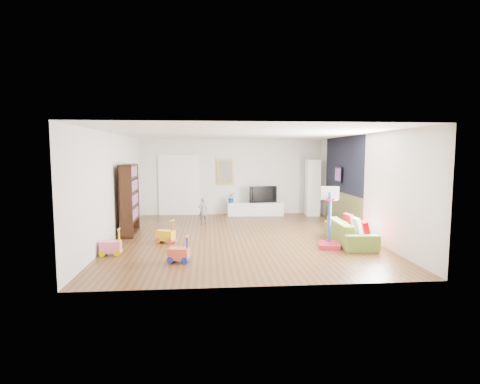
{
  "coord_description": "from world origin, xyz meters",
  "views": [
    {
      "loc": [
        -0.85,
        -9.7,
        2.19
      ],
      "look_at": [
        0.0,
        0.4,
        1.15
      ],
      "focal_mm": 28.0,
      "sensor_mm": 36.0,
      "label": 1
    }
  ],
  "objects": [
    {
      "name": "wall_left",
      "position": [
        -3.25,
        0.0,
        1.35
      ],
      "size": [
        0.0,
        7.5,
        2.7
      ],
      "primitive_type": "cube",
      "color": "white",
      "rests_on": "ground"
    },
    {
      "name": "ride_on_yellow",
      "position": [
        -1.92,
        -0.51,
        0.29
      ],
      "size": [
        0.5,
        0.4,
        0.57
      ],
      "primitive_type": "cube",
      "rotation": [
        0.0,
        0.0,
        -0.38
      ],
      "color": "yellow",
      "rests_on": "ground"
    },
    {
      "name": "pillow_left",
      "position": [
        2.75,
        -1.51,
        0.44
      ],
      "size": [
        0.21,
        0.42,
        0.41
      ],
      "primitive_type": "cube",
      "rotation": [
        0.0,
        0.0,
        -0.26
      ],
      "color": "#D00009",
      "rests_on": "sofa"
    },
    {
      "name": "tall_cabinet",
      "position": [
        2.82,
        3.22,
        0.99
      ],
      "size": [
        0.49,
        0.49,
        1.98
      ],
      "primitive_type": "cube",
      "rotation": [
        0.0,
        0.0,
        -0.05
      ],
      "color": "white",
      "rests_on": "ground"
    },
    {
      "name": "bookshelf",
      "position": [
        -3.0,
        0.58,
        0.95
      ],
      "size": [
        0.4,
        1.32,
        1.91
      ],
      "primitive_type": "cube",
      "rotation": [
        0.0,
        0.0,
        0.05
      ],
      "color": "black",
      "rests_on": "ground"
    },
    {
      "name": "artwork_right",
      "position": [
        3.17,
        1.6,
        1.55
      ],
      "size": [
        0.04,
        0.56,
        0.46
      ],
      "primitive_type": "cube",
      "color": "#7F3F8C",
      "rests_on": "wall_right"
    },
    {
      "name": "media_console",
      "position": [
        0.8,
        3.41,
        0.23
      ],
      "size": [
        1.99,
        0.58,
        0.46
      ],
      "primitive_type": "cube",
      "rotation": [
        0.0,
        0.0,
        -0.05
      ],
      "color": "silver",
      "rests_on": "ground"
    },
    {
      "name": "pillow_center",
      "position": [
        2.77,
        -0.95,
        0.44
      ],
      "size": [
        0.11,
        0.37,
        0.36
      ],
      "primitive_type": "cube",
      "rotation": [
        0.0,
        0.0,
        -0.04
      ],
      "color": "silver",
      "rests_on": "sofa"
    },
    {
      "name": "ride_on_pink",
      "position": [
        -2.98,
        -1.57,
        0.29
      ],
      "size": [
        0.44,
        0.28,
        0.58
      ],
      "primitive_type": "cube",
      "rotation": [
        0.0,
        0.0,
        0.03
      ],
      "color": "pink",
      "rests_on": "ground"
    },
    {
      "name": "pillow_right",
      "position": [
        2.8,
        -0.38,
        0.44
      ],
      "size": [
        0.14,
        0.4,
        0.39
      ],
      "primitive_type": "cube",
      "rotation": [
        0.0,
        0.0,
        0.11
      ],
      "color": "red",
      "rests_on": "sofa"
    },
    {
      "name": "ride_on_orange",
      "position": [
        -1.47,
        -2.23,
        0.27
      ],
      "size": [
        0.45,
        0.34,
        0.55
      ],
      "primitive_type": "cube",
      "rotation": [
        0.0,
        0.0,
        -0.22
      ],
      "color": "#E75531",
      "rests_on": "ground"
    },
    {
      "name": "floor",
      "position": [
        0.0,
        0.0,
        0.0
      ],
      "size": [
        6.5,
        7.5,
        0.0
      ],
      "primitive_type": "cube",
      "color": "brown",
      "rests_on": "ground"
    },
    {
      "name": "wall_front",
      "position": [
        0.0,
        -3.75,
        1.35
      ],
      "size": [
        6.5,
        0.0,
        2.7
      ],
      "primitive_type": "cube",
      "color": "white",
      "rests_on": "ground"
    },
    {
      "name": "navy_accent",
      "position": [
        3.23,
        1.4,
        1.85
      ],
      "size": [
        0.01,
        3.2,
        1.7
      ],
      "primitive_type": "cube",
      "color": "black",
      "rests_on": "wall_right"
    },
    {
      "name": "wall_right",
      "position": [
        3.25,
        0.0,
        1.35
      ],
      "size": [
        0.0,
        7.5,
        2.7
      ],
      "primitive_type": "cube",
      "color": "white",
      "rests_on": "ground"
    },
    {
      "name": "tv",
      "position": [
        1.05,
        3.42,
        0.76
      ],
      "size": [
        1.03,
        0.37,
        0.59
      ],
      "primitive_type": "imported",
      "rotation": [
        0.0,
        0.0,
        0.24
      ],
      "color": "black",
      "rests_on": "media_console"
    },
    {
      "name": "olive_wainscot",
      "position": [
        3.23,
        1.4,
        0.5
      ],
      "size": [
        0.01,
        3.2,
        1.0
      ],
      "primitive_type": "cube",
      "color": "brown",
      "rests_on": "wall_right"
    },
    {
      "name": "ceiling",
      "position": [
        0.0,
        0.0,
        2.7
      ],
      "size": [
        6.5,
        7.5,
        0.0
      ],
      "primitive_type": "cube",
      "color": "white",
      "rests_on": "ground"
    },
    {
      "name": "vase_plant",
      "position": [
        -0.06,
        3.38,
        0.65
      ],
      "size": [
        0.38,
        0.34,
        0.37
      ],
      "primitive_type": "imported",
      "rotation": [
        0.0,
        0.0,
        -0.17
      ],
      "color": "#093D8F",
      "rests_on": "media_console"
    },
    {
      "name": "child",
      "position": [
        -1.03,
        1.84,
        0.42
      ],
      "size": [
        0.37,
        0.32,
        0.84
      ],
      "primitive_type": "imported",
      "rotation": [
        0.0,
        0.0,
        3.61
      ],
      "color": "slate",
      "rests_on": "ground"
    },
    {
      "name": "wall_back",
      "position": [
        0.0,
        3.75,
        1.35
      ],
      "size": [
        6.5,
        0.0,
        2.7
      ],
      "primitive_type": "cube",
      "color": "silver",
      "rests_on": "ground"
    },
    {
      "name": "painting_back",
      "position": [
        -0.25,
        3.71,
        1.55
      ],
      "size": [
        0.62,
        0.06,
        0.92
      ],
      "primitive_type": "cube",
      "color": "gold",
      "rests_on": "wall_back"
    },
    {
      "name": "basketball_hoop",
      "position": [
        1.96,
        -1.31,
        0.71
      ],
      "size": [
        0.63,
        0.71,
        1.43
      ],
      "primitive_type": "cube",
      "rotation": [
        0.0,
        0.0,
        -0.27
      ],
      "color": "red",
      "rests_on": "ground"
    },
    {
      "name": "sofa",
      "position": [
        2.58,
        -0.96,
        0.28
      ],
      "size": [
        0.84,
        1.96,
        0.56
      ],
      "primitive_type": "imported",
      "rotation": [
        0.0,
        0.0,
        1.52
      ],
      "color": "olive",
      "rests_on": "ground"
    },
    {
      "name": "doorway",
      "position": [
        -1.9,
        3.71,
        1.05
      ],
      "size": [
        1.45,
        0.06,
        2.1
      ],
      "primitive_type": "cube",
      "color": "white",
      "rests_on": "ground"
    }
  ]
}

